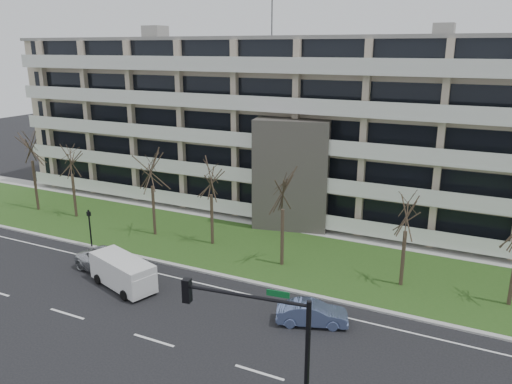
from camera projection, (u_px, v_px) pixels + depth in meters
The scene contains 17 objects.
ground at pixel (154, 340), 25.50m from camera, with size 160.00×160.00×0.00m, color black.
grass_verge at pixel (262, 250), 36.72m from camera, with size 90.00×10.00×0.06m, color #254B19.
curb at pixel (229, 277), 32.39m from camera, with size 90.00×0.35×0.12m, color #B2B2AD.
sidewalk at pixel (290, 227), 41.46m from camera, with size 90.00×2.00×0.08m, color #B2B2AD.
lane_edge_line at pixel (218, 287), 31.11m from camera, with size 90.00×0.12×0.01m, color white.
apartment_building at pixel (320, 125), 45.23m from camera, with size 60.50×15.10×18.75m.
silver_pickup at pixel (110, 262), 32.97m from camera, with size 2.43×5.28×1.47m, color silver.
blue_sedan at pixel (312, 313), 26.85m from camera, with size 1.34×3.85×1.27m, color #667AB1.
white_van at pixel (123, 270), 30.85m from camera, with size 5.19×3.22×1.89m.
traffic_signal at pixel (264, 340), 18.71m from camera, with size 5.15×0.94×5.99m.
pedestrian_signal at pixel (90, 224), 36.73m from camera, with size 0.34×0.30×2.98m.
tree_0 at pixel (30, 141), 44.08m from camera, with size 4.14×4.14×8.28m.
tree_1 at pixel (70, 157), 42.55m from camera, with size 3.48×3.48×6.96m.
tree_2 at pixel (151, 166), 38.27m from camera, with size 3.61×3.61×7.23m.
tree_3 at pixel (211, 175), 36.45m from camera, with size 3.50×3.50×7.01m.
tree_4 at pixel (283, 187), 32.75m from camera, with size 3.60×3.60×7.21m.
tree_5 at pixel (407, 209), 29.99m from camera, with size 3.24×3.24×6.49m.
Camera 1 is at (14.51, -17.80, 14.44)m, focal length 35.00 mm.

